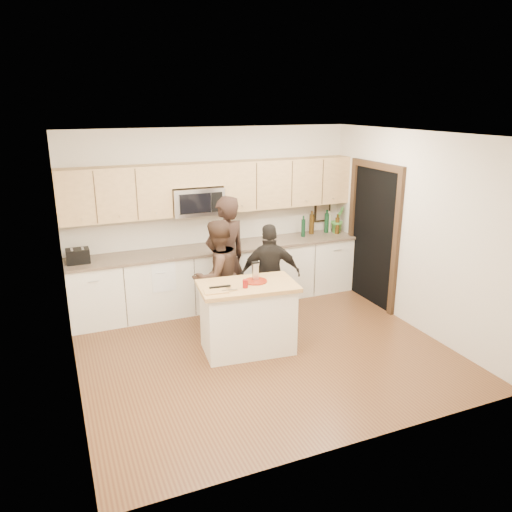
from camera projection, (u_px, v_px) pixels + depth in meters
name	position (u px, v px, depth m)	size (l,w,h in m)	color
floor	(264.00, 350.00, 6.40)	(4.50, 4.50, 0.00)	brown
room_shell	(265.00, 219.00, 5.89)	(4.52, 4.02, 2.71)	beige
back_cabinetry	(220.00, 275.00, 7.75)	(4.50, 0.66, 0.94)	white
upper_cabinetry	(218.00, 186.00, 7.49)	(4.50, 0.33, 0.75)	tan
microwave	(197.00, 201.00, 7.38)	(0.76, 0.41, 0.40)	silver
doorway	(373.00, 230.00, 7.68)	(0.06, 1.25, 2.20)	black
framed_picture	(322.00, 211.00, 8.49)	(0.30, 0.03, 0.38)	black
dish_towel	(161.00, 266.00, 7.14)	(0.34, 0.60, 0.48)	white
island	(248.00, 317.00, 6.29)	(1.27, 0.82, 0.90)	white
red_plate	(256.00, 281.00, 6.23)	(0.29, 0.29, 0.02)	maroon
box_grater	(255.00, 270.00, 6.23)	(0.09, 0.06, 0.23)	silver
drink_glass	(245.00, 284.00, 6.02)	(0.07, 0.07, 0.10)	maroon
cutting_board	(216.00, 291.00, 5.90)	(0.28, 0.18, 0.02)	tan
tongs	(220.00, 287.00, 5.99)	(0.26, 0.03, 0.02)	black
knife	(230.00, 290.00, 5.91)	(0.19, 0.02, 0.01)	silver
toaster	(78.00, 256.00, 6.81)	(0.31, 0.22, 0.20)	black
bottle_cluster	(322.00, 223.00, 8.32)	(0.68, 0.26, 0.39)	black
orchid	(338.00, 220.00, 8.35)	(0.25, 0.20, 0.45)	#3F7F32
woman_left	(226.00, 259.00, 7.09)	(0.66, 0.44, 1.82)	black
woman_center	(217.00, 276.00, 6.77)	(0.76, 0.59, 1.57)	#332319
woman_right	(270.00, 275.00, 6.98)	(0.86, 0.36, 1.46)	black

